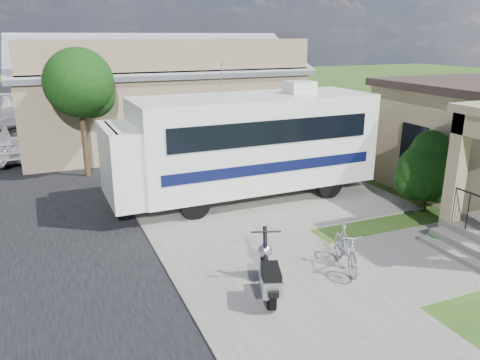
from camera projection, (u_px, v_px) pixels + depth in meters
name	position (u px, v px, depth m)	size (l,w,h in m)	color
ground	(303.00, 262.00, 10.66)	(120.00, 120.00, 0.00)	#1E4312
sidewalk_slab	(157.00, 161.00, 19.07)	(4.00, 80.00, 0.06)	#5A5751
driveway_slab	(273.00, 194.00, 15.17)	(7.00, 6.00, 0.05)	#5A5751
walk_slab	(437.00, 256.00, 10.90)	(4.00, 3.00, 0.05)	#5A5751
warehouse	(156.00, 100.00, 22.35)	(12.50, 8.40, 5.04)	#7B644D
street_tree_a	(82.00, 86.00, 16.27)	(2.44, 2.40, 4.58)	#312416
street_tree_b	(64.00, 66.00, 25.02)	(2.44, 2.40, 4.73)	#312416
street_tree_c	(57.00, 63.00, 33.02)	(2.44, 2.40, 4.42)	#312416
motorhome	(245.00, 142.00, 14.34)	(8.24, 2.79, 4.20)	silver
shrub	(428.00, 169.00, 13.68)	(1.92, 1.84, 2.36)	#312416
scooter	(269.00, 275.00, 9.05)	(0.89, 1.68, 1.14)	black
bicycle	(346.00, 251.00, 10.13)	(0.44, 1.56, 0.94)	#9999A0
pickup_truck	(24.00, 136.00, 19.99)	(2.73, 5.92, 1.65)	silver
van	(19.00, 112.00, 25.91)	(2.42, 5.94, 1.72)	silver
garden_hose	(437.00, 239.00, 11.64)	(0.35, 0.35, 0.16)	#135F1A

